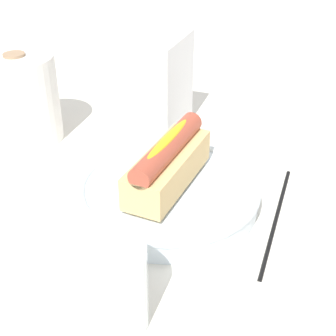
{
  "coord_description": "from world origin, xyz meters",
  "views": [
    {
      "loc": [
        -0.45,
        -0.18,
        0.36
      ],
      "look_at": [
        0.01,
        0.01,
        0.05
      ],
      "focal_mm": 52.89,
      "sensor_mm": 36.0,
      "label": 1
    }
  ],
  "objects_px": {
    "water_glass": "(110,290)",
    "chopstick_near": "(276,217)",
    "hotdog_front": "(168,162)",
    "napkin_box": "(167,87)",
    "serving_bowl": "(168,192)",
    "paper_towel_roll": "(21,99)"
  },
  "relations": [
    {
      "from": "serving_bowl",
      "to": "paper_towel_roll",
      "type": "xyz_separation_m",
      "value": [
        0.08,
        0.27,
        0.05
      ]
    },
    {
      "from": "hotdog_front",
      "to": "water_glass",
      "type": "relative_size",
      "value": 1.69
    },
    {
      "from": "hotdog_front",
      "to": "chopstick_near",
      "type": "distance_m",
      "value": 0.14
    },
    {
      "from": "hotdog_front",
      "to": "napkin_box",
      "type": "height_order",
      "value": "napkin_box"
    },
    {
      "from": "water_glass",
      "to": "chopstick_near",
      "type": "distance_m",
      "value": 0.24
    },
    {
      "from": "napkin_box",
      "to": "water_glass",
      "type": "bearing_deg",
      "value": -165.82
    },
    {
      "from": "serving_bowl",
      "to": "chopstick_near",
      "type": "height_order",
      "value": "serving_bowl"
    },
    {
      "from": "water_glass",
      "to": "chopstick_near",
      "type": "xyz_separation_m",
      "value": [
        0.21,
        -0.11,
        -0.04
      ]
    },
    {
      "from": "water_glass",
      "to": "paper_towel_roll",
      "type": "distance_m",
      "value": 0.4
    },
    {
      "from": "water_glass",
      "to": "paper_towel_roll",
      "type": "bearing_deg",
      "value": 46.84
    },
    {
      "from": "paper_towel_roll",
      "to": "napkin_box",
      "type": "xyz_separation_m",
      "value": [
        0.1,
        -0.19,
        0.01
      ]
    },
    {
      "from": "serving_bowl",
      "to": "chopstick_near",
      "type": "bearing_deg",
      "value": -81.32
    },
    {
      "from": "hotdog_front",
      "to": "water_glass",
      "type": "distance_m",
      "value": 0.19
    },
    {
      "from": "water_glass",
      "to": "napkin_box",
      "type": "relative_size",
      "value": 0.6
    },
    {
      "from": "napkin_box",
      "to": "chopstick_near",
      "type": "height_order",
      "value": "napkin_box"
    },
    {
      "from": "hotdog_front",
      "to": "napkin_box",
      "type": "xyz_separation_m",
      "value": [
        0.18,
        0.07,
        0.01
      ]
    },
    {
      "from": "serving_bowl",
      "to": "water_glass",
      "type": "height_order",
      "value": "water_glass"
    },
    {
      "from": "water_glass",
      "to": "napkin_box",
      "type": "distance_m",
      "value": 0.38
    },
    {
      "from": "chopstick_near",
      "to": "napkin_box",
      "type": "bearing_deg",
      "value": 49.22
    },
    {
      "from": "serving_bowl",
      "to": "hotdog_front",
      "type": "bearing_deg",
      "value": 63.43
    },
    {
      "from": "serving_bowl",
      "to": "napkin_box",
      "type": "bearing_deg",
      "value": 22.45
    },
    {
      "from": "hotdog_front",
      "to": "napkin_box",
      "type": "relative_size",
      "value": 1.01
    }
  ]
}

